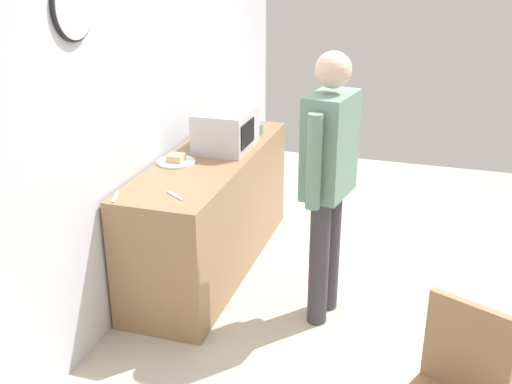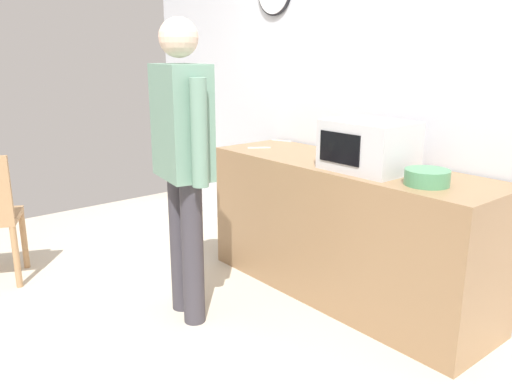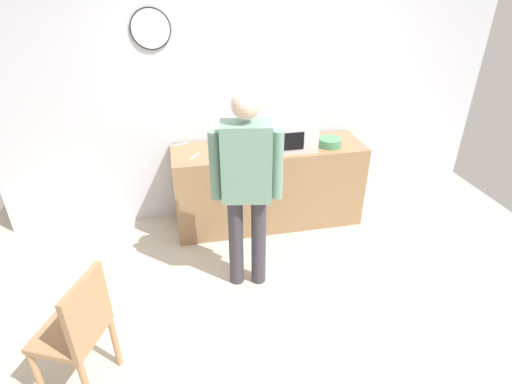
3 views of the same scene
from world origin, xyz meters
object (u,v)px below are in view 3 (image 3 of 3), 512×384
microwave (290,134)px  spoon_utensil (180,144)px  sandwich_plate (246,141)px  person_standing (247,180)px  fork_utensil (194,156)px  wooden_chair (79,329)px  salad_bowl (330,142)px

microwave → spoon_utensil: microwave is taller
sandwich_plate → person_standing: size_ratio=0.15×
fork_utensil → spoon_utensil: bearing=110.3°
microwave → wooden_chair: bearing=-137.5°
salad_bowl → fork_utensil: 1.43m
fork_utensil → person_standing: bearing=-67.5°
person_standing → wooden_chair: bearing=-146.8°
fork_utensil → salad_bowl: bearing=-0.8°
fork_utensil → wooden_chair: size_ratio=0.18×
microwave → sandwich_plate: (-0.42, 0.23, -0.13)m
salad_bowl → person_standing: person_standing is taller
microwave → spoon_utensil: bearing=163.8°
microwave → person_standing: 1.10m
sandwich_plate → fork_utensil: bearing=-156.6°
person_standing → spoon_utensil: bearing=111.9°
salad_bowl → fork_utensil: (-1.43, 0.02, -0.04)m
salad_bowl → spoon_utensil: (-1.55, 0.37, -0.04)m
spoon_utensil → person_standing: person_standing is taller
microwave → wooden_chair: (-1.89, -1.73, -0.53)m
microwave → sandwich_plate: size_ratio=1.81×
salad_bowl → person_standing: size_ratio=0.13×
person_standing → fork_utensil: bearing=112.5°
salad_bowl → wooden_chair: 2.90m
microwave → wooden_chair: 2.61m
salad_bowl → wooden_chair: (-2.32, -1.69, -0.43)m
wooden_chair → person_standing: bearing=33.2°
sandwich_plate → wooden_chair: bearing=-126.8°
person_standing → wooden_chair: person_standing is taller
microwave → person_standing: size_ratio=0.28×
spoon_utensil → wooden_chair: bearing=-110.4°
microwave → sandwich_plate: bearing=151.5°
microwave → fork_utensil: bearing=-178.8°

